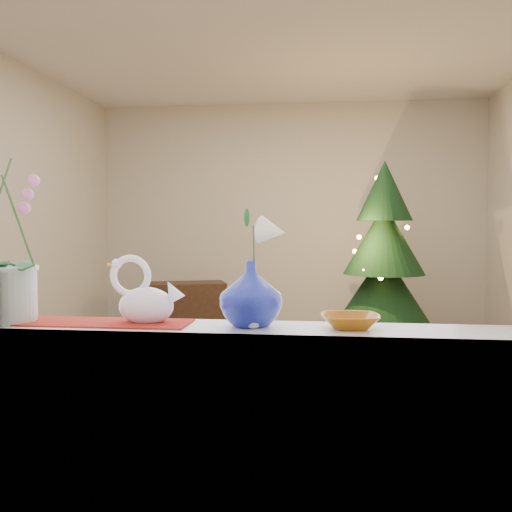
{
  "coord_description": "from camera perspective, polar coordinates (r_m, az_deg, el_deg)",
  "views": [
    {
      "loc": [
        0.43,
        -4.25,
        1.26
      ],
      "look_at": [
        0.08,
        -1.4,
        1.11
      ],
      "focal_mm": 40.0,
      "sensor_mm": 36.0,
      "label": 1
    }
  ],
  "objects": [
    {
      "name": "ground",
      "position": [
        4.46,
        1.16,
        -13.39
      ],
      "size": [
        5.0,
        5.0,
        0.0
      ],
      "primitive_type": "plane",
      "color": "#392217",
      "rests_on": "ground"
    },
    {
      "name": "window_apron",
      "position": [
        2.02,
        -6.42,
        -20.91
      ],
      "size": [
        2.2,
        0.08,
        0.88
      ],
      "primitive_type": "cube",
      "color": "white",
      "rests_on": "ground"
    },
    {
      "name": "wall_front",
      "position": [
        1.81,
        -6.88,
        5.91
      ],
      "size": [
        4.5,
        0.1,
        2.7
      ],
      "primitive_type": "cube",
      "color": "beige",
      "rests_on": "ground"
    },
    {
      "name": "wall_back",
      "position": [
        6.77,
        3.32,
        3.78
      ],
      "size": [
        4.5,
        0.1,
        2.7
      ],
      "primitive_type": "cube",
      "color": "beige",
      "rests_on": "ground"
    },
    {
      "name": "xmas_tree",
      "position": [
        5.64,
        12.66,
        -0.26
      ],
      "size": [
        1.07,
        1.07,
        1.89
      ],
      "primitive_type": null,
      "rotation": [
        0.0,
        0.0,
        0.03
      ],
      "color": "black",
      "rests_on": "ground"
    },
    {
      "name": "lily",
      "position": [
        1.91,
        -0.52,
        3.36
      ],
      "size": [
        0.14,
        0.08,
        0.19
      ],
      "primitive_type": null,
      "color": "silver",
      "rests_on": "blue_vase"
    },
    {
      "name": "amber_dish",
      "position": [
        1.92,
        9.4,
        -6.54
      ],
      "size": [
        0.18,
        0.18,
        0.04
      ],
      "primitive_type": "imported",
      "rotation": [
        0.0,
        0.0,
        0.08
      ],
      "color": "#93530E",
      "rests_on": "windowsill"
    },
    {
      "name": "windowsill",
      "position": [
        1.97,
        -5.88,
        -7.49
      ],
      "size": [
        2.2,
        0.26,
        0.04
      ],
      "primitive_type": "cube",
      "color": "white",
      "rests_on": "window_apron"
    },
    {
      "name": "swan",
      "position": [
        2.01,
        -10.93,
        -3.48
      ],
      "size": [
        0.27,
        0.14,
        0.22
      ],
      "primitive_type": null,
      "rotation": [
        0.0,
        0.0,
        -0.09
      ],
      "color": "white",
      "rests_on": "windowsill"
    },
    {
      "name": "ceiling",
      "position": [
        4.51,
        1.2,
        21.64
      ],
      "size": [
        5.0,
        5.0,
        0.0
      ],
      "primitive_type": "plane",
      "color": "white",
      "rests_on": "wall_back"
    },
    {
      "name": "paperweight",
      "position": [
        1.88,
        -0.3,
        -6.35
      ],
      "size": [
        0.08,
        0.08,
        0.06
      ],
      "primitive_type": "sphere",
      "rotation": [
        0.0,
        0.0,
        -0.37
      ],
      "color": "white",
      "rests_on": "windowsill"
    },
    {
      "name": "orchid_pot",
      "position": [
        2.17,
        -23.81,
        2.41
      ],
      "size": [
        0.28,
        0.28,
        0.65
      ],
      "primitive_type": null,
      "rotation": [
        0.0,
        0.0,
        -0.31
      ],
      "color": "silver",
      "rests_on": "windowsill"
    },
    {
      "name": "blue_vase",
      "position": [
        1.92,
        -0.52,
        -3.29
      ],
      "size": [
        0.26,
        0.26,
        0.25
      ],
      "primitive_type": "imported",
      "rotation": [
        0.0,
        0.0,
        0.06
      ],
      "color": "navy",
      "rests_on": "windowsill"
    },
    {
      "name": "runner",
      "position": [
        2.08,
        -16.22,
        -6.38
      ],
      "size": [
        0.7,
        0.2,
        0.01
      ],
      "primitive_type": "cube",
      "color": "maroon",
      "rests_on": "windowsill"
    },
    {
      "name": "side_table",
      "position": [
        6.35,
        -7.03,
        -5.52
      ],
      "size": [
        0.95,
        0.68,
        0.64
      ],
      "primitive_type": "cube",
      "rotation": [
        0.0,
        0.0,
        0.33
      ],
      "color": "black",
      "rests_on": "ground"
    },
    {
      "name": "window_frame",
      "position": [
        1.89,
        -6.72,
        16.53
      ],
      "size": [
        2.22,
        0.06,
        1.6
      ],
      "primitive_type": null,
      "color": "white",
      "rests_on": "windowsill"
    }
  ]
}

